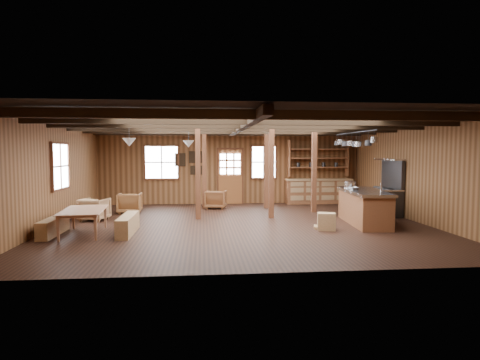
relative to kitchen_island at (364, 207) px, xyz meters
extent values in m
cube|color=black|center=(-3.37, 0.27, -0.49)|extent=(10.00, 9.00, 0.02)
cube|color=black|center=(-3.37, 0.27, 2.33)|extent=(10.00, 9.00, 0.02)
cube|color=#502E16|center=(-8.38, 0.27, 0.92)|extent=(0.02, 9.00, 2.80)
cube|color=#502E16|center=(1.64, 0.27, 0.92)|extent=(0.02, 9.00, 2.80)
cube|color=#502E16|center=(-3.37, 4.78, 0.92)|extent=(10.00, 0.02, 2.80)
cube|color=#502E16|center=(-3.37, -4.24, 0.92)|extent=(10.00, 0.02, 2.80)
cube|color=black|center=(-3.37, -3.23, 2.20)|extent=(9.80, 0.12, 0.18)
cube|color=black|center=(-3.37, -1.73, 2.20)|extent=(9.80, 0.12, 0.18)
cube|color=black|center=(-3.37, -0.23, 2.20)|extent=(9.80, 0.12, 0.18)
cube|color=black|center=(-3.37, 1.27, 2.20)|extent=(9.80, 0.12, 0.18)
cube|color=black|center=(-3.37, 2.77, 2.20)|extent=(9.80, 0.12, 0.18)
cube|color=black|center=(-3.37, 4.07, 2.20)|extent=(9.80, 0.12, 0.18)
cube|color=black|center=(-3.37, 0.27, 2.20)|extent=(0.18, 8.82, 0.18)
cube|color=#4B2815|center=(-4.57, 1.27, 0.92)|extent=(0.15, 0.15, 2.80)
cube|color=#4B2815|center=(-4.37, 3.47, 0.92)|extent=(0.15, 0.15, 2.80)
cube|color=#4B2815|center=(-2.37, 1.27, 0.92)|extent=(0.15, 0.15, 2.80)
cube|color=#4B2815|center=(-2.17, 3.47, 0.92)|extent=(0.15, 0.15, 2.80)
cube|color=#4B2815|center=(-0.77, 2.27, 0.92)|extent=(0.15, 0.15, 2.80)
cube|color=brown|center=(-3.37, 4.72, 0.07)|extent=(0.90, 0.06, 1.10)
cube|color=#4B2815|center=(-3.85, 4.72, 0.57)|extent=(0.06, 0.08, 2.10)
cube|color=#4B2815|center=(-2.89, 4.72, 0.57)|extent=(0.06, 0.08, 2.10)
cube|color=#4B2815|center=(-3.37, 4.72, 1.64)|extent=(1.02, 0.08, 0.06)
cube|color=white|center=(-3.37, 4.72, 1.07)|extent=(0.84, 0.02, 0.90)
cube|color=white|center=(-5.97, 4.73, 1.12)|extent=(1.20, 0.02, 1.20)
cube|color=#4B2815|center=(-5.97, 4.73, 1.12)|extent=(1.32, 0.06, 1.32)
cube|color=white|center=(-2.07, 4.73, 1.12)|extent=(0.90, 0.02, 1.20)
cube|color=#4B2815|center=(-2.07, 4.73, 1.12)|extent=(1.02, 0.06, 1.32)
cube|color=white|center=(-8.33, 0.77, 1.12)|extent=(0.02, 1.20, 1.20)
cube|color=#4B2815|center=(-8.33, 0.77, 1.12)|extent=(0.14, 1.24, 1.32)
cube|color=silver|center=(-4.67, 4.73, 1.32)|extent=(0.50, 0.03, 0.40)
cube|color=black|center=(-4.67, 4.72, 1.32)|extent=(0.55, 0.02, 0.45)
cube|color=silver|center=(-5.27, 4.73, 1.22)|extent=(0.35, 0.03, 0.45)
cube|color=black|center=(-5.27, 4.72, 1.22)|extent=(0.40, 0.02, 0.50)
cube|color=silver|center=(-4.67, 4.73, 0.82)|extent=(0.40, 0.03, 0.30)
cube|color=black|center=(-4.67, 4.72, 0.82)|extent=(0.45, 0.02, 0.35)
cube|color=brown|center=(0.03, 4.47, -0.03)|extent=(2.50, 0.55, 0.90)
cube|color=olive|center=(0.03, 4.45, 0.45)|extent=(2.55, 0.60, 0.06)
cube|color=brown|center=(0.03, 4.52, 0.92)|extent=(2.30, 0.35, 0.04)
cube|color=brown|center=(0.03, 4.52, 1.27)|extent=(2.30, 0.35, 0.04)
cube|color=brown|center=(0.03, 4.52, 1.62)|extent=(2.30, 0.35, 0.04)
cube|color=brown|center=(-1.12, 4.52, 1.27)|extent=(0.04, 0.35, 1.40)
cube|color=brown|center=(1.18, 4.52, 1.27)|extent=(0.04, 0.35, 1.40)
cylinder|color=#2C2C2F|center=(-6.37, 0.27, 2.10)|extent=(0.02, 0.02, 0.45)
cone|color=silver|center=(-6.37, 0.27, 1.77)|extent=(0.36, 0.36, 0.22)
cylinder|color=#2C2C2F|center=(-4.87, 2.27, 2.10)|extent=(0.02, 0.02, 0.45)
cone|color=silver|center=(-4.87, 2.27, 1.77)|extent=(0.36, 0.36, 0.22)
cylinder|color=#2C2C2F|center=(-0.08, 0.57, 2.07)|extent=(0.04, 3.00, 0.04)
cylinder|color=#2C2C2F|center=(-0.10, -0.78, 1.98)|extent=(0.01, 0.01, 0.18)
cylinder|color=silver|center=(-0.10, -0.78, 1.82)|extent=(0.19, 0.19, 0.14)
cylinder|color=#2C2C2F|center=(-0.08, -0.39, 1.95)|extent=(0.01, 0.01, 0.25)
cylinder|color=#2C2C2F|center=(-0.08, -0.39, 1.75)|extent=(0.19, 0.19, 0.14)
cylinder|color=#2C2C2F|center=(-0.18, 0.00, 1.93)|extent=(0.01, 0.01, 0.28)
cylinder|color=silver|center=(-0.18, 0.00, 1.72)|extent=(0.25, 0.25, 0.14)
cylinder|color=#2C2C2F|center=(-0.11, 0.38, 1.93)|extent=(0.01, 0.01, 0.28)
cylinder|color=#2C2C2F|center=(-0.11, 0.38, 1.73)|extent=(0.22, 0.22, 0.14)
cylinder|color=#2C2C2F|center=(-0.10, 0.77, 1.95)|extent=(0.01, 0.01, 0.24)
cylinder|color=silver|center=(-0.10, 0.77, 1.77)|extent=(0.28, 0.28, 0.14)
cylinder|color=#2C2C2F|center=(-0.11, 1.15, 1.95)|extent=(0.01, 0.01, 0.24)
cylinder|color=#2C2C2F|center=(-0.11, 1.15, 1.76)|extent=(0.27, 0.27, 0.14)
cylinder|color=#2C2C2F|center=(-0.13, 1.54, 1.98)|extent=(0.01, 0.01, 0.17)
cylinder|color=silver|center=(-0.13, 1.54, 1.83)|extent=(0.27, 0.27, 0.14)
cylinder|color=#2C2C2F|center=(-0.11, 1.92, 1.97)|extent=(0.01, 0.01, 0.21)
cylinder|color=#2C2C2F|center=(-0.11, 1.92, 1.79)|extent=(0.19, 0.19, 0.14)
cube|color=brown|center=(0.00, 0.00, -0.05)|extent=(1.01, 2.46, 0.86)
cube|color=silver|center=(0.00, 0.00, 0.42)|extent=(1.10, 2.57, 0.08)
cylinder|color=#2C2C2F|center=(0.00, -0.60, 0.42)|extent=(0.44, 0.44, 0.06)
cylinder|color=silver|center=(0.20, -0.60, 0.57)|extent=(0.03, 0.03, 0.30)
cube|color=olive|center=(-1.30, -0.76, -0.26)|extent=(0.56, 0.46, 0.44)
cube|color=#2C2C2F|center=(1.23, 1.49, -0.07)|extent=(0.72, 1.35, 0.81)
cube|color=silver|center=(1.23, 1.49, 0.35)|extent=(0.74, 1.37, 0.04)
cube|color=#2C2C2F|center=(1.55, 1.49, 0.83)|extent=(0.12, 1.35, 0.90)
cube|color=silver|center=(1.43, 1.49, 1.28)|extent=(0.40, 1.44, 0.05)
imported|color=#9C6647|center=(-7.27, -0.72, -0.18)|extent=(1.12, 1.80, 0.60)
cube|color=olive|center=(-8.02, -0.72, -0.27)|extent=(0.28, 1.50, 0.41)
cube|color=olive|center=(-6.27, -0.72, -0.25)|extent=(0.31, 1.64, 0.45)
imported|color=brown|center=(-6.80, 2.58, -0.14)|extent=(0.72, 0.74, 0.67)
imported|color=brown|center=(-3.97, 3.44, -0.16)|extent=(0.81, 0.83, 0.64)
imported|color=#906641|center=(-7.57, 1.27, -0.15)|extent=(0.87, 0.88, 0.66)
cylinder|color=silver|center=(-0.14, 0.71, 0.56)|extent=(0.33, 0.33, 0.20)
imported|color=silver|center=(-0.22, 0.26, 0.50)|extent=(0.35, 0.35, 0.07)
camera|label=1|loc=(-4.45, -10.62, 1.51)|focal=30.00mm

